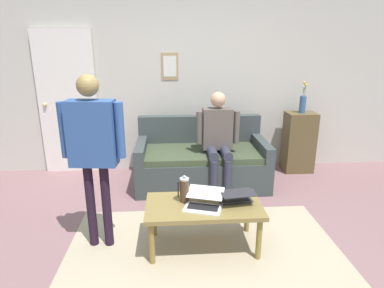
{
  "coord_description": "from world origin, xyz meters",
  "views": [
    {
      "loc": [
        0.19,
        2.65,
        1.85
      ],
      "look_at": [
        -0.04,
        -0.75,
        0.8
      ],
      "focal_mm": 30.57,
      "sensor_mm": 36.0,
      "label": 1
    }
  ],
  "objects_px": {
    "french_press": "(184,190)",
    "person_standing": "(93,141)",
    "flower_vase": "(303,103)",
    "interior_door": "(68,104)",
    "couch": "(202,162)",
    "person_seated": "(218,136)",
    "laptop_left": "(235,197)",
    "laptop_center": "(204,203)",
    "coffee_table": "(204,209)",
    "side_shelf": "(299,142)"
  },
  "relations": [
    {
      "from": "french_press",
      "to": "person_standing",
      "type": "relative_size",
      "value": 0.16
    },
    {
      "from": "person_standing",
      "to": "flower_vase",
      "type": "bearing_deg",
      "value": -145.79
    },
    {
      "from": "interior_door",
      "to": "couch",
      "type": "height_order",
      "value": "interior_door"
    },
    {
      "from": "person_standing",
      "to": "person_seated",
      "type": "relative_size",
      "value": 1.26
    },
    {
      "from": "laptop_left",
      "to": "person_seated",
      "type": "relative_size",
      "value": 0.28
    },
    {
      "from": "interior_door",
      "to": "laptop_left",
      "type": "relative_size",
      "value": 5.82
    },
    {
      "from": "couch",
      "to": "laptop_center",
      "type": "relative_size",
      "value": 4.22
    },
    {
      "from": "french_press",
      "to": "interior_door",
      "type": "bearing_deg",
      "value": -51.89
    },
    {
      "from": "flower_vase",
      "to": "person_standing",
      "type": "height_order",
      "value": "person_standing"
    },
    {
      "from": "french_press",
      "to": "person_seated",
      "type": "distance_m",
      "value": 1.29
    },
    {
      "from": "coffee_table",
      "to": "side_shelf",
      "type": "height_order",
      "value": "side_shelf"
    },
    {
      "from": "interior_door",
      "to": "laptop_center",
      "type": "distance_m",
      "value": 2.81
    },
    {
      "from": "laptop_center",
      "to": "flower_vase",
      "type": "xyz_separation_m",
      "value": [
        -1.62,
        -1.9,
        0.55
      ]
    },
    {
      "from": "french_press",
      "to": "person_standing",
      "type": "xyz_separation_m",
      "value": [
        0.79,
        -0.03,
        0.47
      ]
    },
    {
      "from": "couch",
      "to": "french_press",
      "type": "bearing_deg",
      "value": 78.09
    },
    {
      "from": "coffee_table",
      "to": "side_shelf",
      "type": "distance_m",
      "value": 2.46
    },
    {
      "from": "laptop_center",
      "to": "side_shelf",
      "type": "height_order",
      "value": "side_shelf"
    },
    {
      "from": "couch",
      "to": "flower_vase",
      "type": "relative_size",
      "value": 3.84
    },
    {
      "from": "laptop_center",
      "to": "person_standing",
      "type": "xyz_separation_m",
      "value": [
        0.96,
        -0.15,
        0.55
      ]
    },
    {
      "from": "couch",
      "to": "side_shelf",
      "type": "bearing_deg",
      "value": -166.02
    },
    {
      "from": "laptop_left",
      "to": "flower_vase",
      "type": "relative_size",
      "value": 0.78
    },
    {
      "from": "couch",
      "to": "person_standing",
      "type": "relative_size",
      "value": 1.07
    },
    {
      "from": "laptop_left",
      "to": "laptop_center",
      "type": "xyz_separation_m",
      "value": [
        0.31,
        0.1,
        -0.0
      ]
    },
    {
      "from": "coffee_table",
      "to": "french_press",
      "type": "xyz_separation_m",
      "value": [
        0.17,
        -0.07,
        0.17
      ]
    },
    {
      "from": "flower_vase",
      "to": "side_shelf",
      "type": "bearing_deg",
      "value": 58.46
    },
    {
      "from": "laptop_left",
      "to": "coffee_table",
      "type": "bearing_deg",
      "value": 9.18
    },
    {
      "from": "laptop_left",
      "to": "flower_vase",
      "type": "bearing_deg",
      "value": -126.05
    },
    {
      "from": "french_press",
      "to": "laptop_center",
      "type": "bearing_deg",
      "value": 144.85
    },
    {
      "from": "coffee_table",
      "to": "french_press",
      "type": "bearing_deg",
      "value": -21.51
    },
    {
      "from": "coffee_table",
      "to": "person_seated",
      "type": "height_order",
      "value": "person_seated"
    },
    {
      "from": "coffee_table",
      "to": "laptop_center",
      "type": "xyz_separation_m",
      "value": [
        0.0,
        0.05,
        0.09
      ]
    },
    {
      "from": "flower_vase",
      "to": "person_standing",
      "type": "xyz_separation_m",
      "value": [
        2.58,
        1.76,
        -0.0
      ]
    },
    {
      "from": "french_press",
      "to": "flower_vase",
      "type": "relative_size",
      "value": 0.59
    },
    {
      "from": "coffee_table",
      "to": "flower_vase",
      "type": "xyz_separation_m",
      "value": [
        -1.62,
        -1.85,
        0.65
      ]
    },
    {
      "from": "coffee_table",
      "to": "person_seated",
      "type": "bearing_deg",
      "value": -103.87
    },
    {
      "from": "coffee_table",
      "to": "couch",
      "type": "bearing_deg",
      "value": -94.81
    },
    {
      "from": "laptop_center",
      "to": "person_standing",
      "type": "distance_m",
      "value": 1.12
    },
    {
      "from": "laptop_left",
      "to": "person_standing",
      "type": "bearing_deg",
      "value": -2.17
    },
    {
      "from": "laptop_center",
      "to": "coffee_table",
      "type": "bearing_deg",
      "value": -95.55
    },
    {
      "from": "side_shelf",
      "to": "flower_vase",
      "type": "height_order",
      "value": "flower_vase"
    },
    {
      "from": "side_shelf",
      "to": "flower_vase",
      "type": "bearing_deg",
      "value": -121.54
    },
    {
      "from": "laptop_left",
      "to": "laptop_center",
      "type": "distance_m",
      "value": 0.32
    },
    {
      "from": "couch",
      "to": "person_seated",
      "type": "distance_m",
      "value": 0.51
    },
    {
      "from": "laptop_center",
      "to": "side_shelf",
      "type": "xyz_separation_m",
      "value": [
        -1.62,
        -1.9,
        -0.04
      ]
    },
    {
      "from": "flower_vase",
      "to": "person_standing",
      "type": "bearing_deg",
      "value": 34.21
    },
    {
      "from": "interior_door",
      "to": "person_standing",
      "type": "bearing_deg",
      "value": 111.56
    },
    {
      "from": "french_press",
      "to": "flower_vase",
      "type": "bearing_deg",
      "value": -135.06
    },
    {
      "from": "french_press",
      "to": "person_standing",
      "type": "distance_m",
      "value": 0.92
    },
    {
      "from": "couch",
      "to": "laptop_left",
      "type": "bearing_deg",
      "value": 97.07
    },
    {
      "from": "interior_door",
      "to": "couch",
      "type": "bearing_deg",
      "value": 162.24
    }
  ]
}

